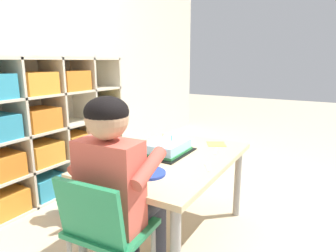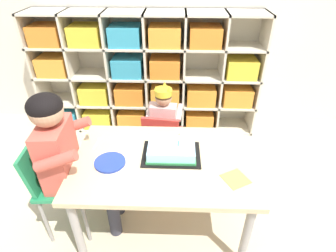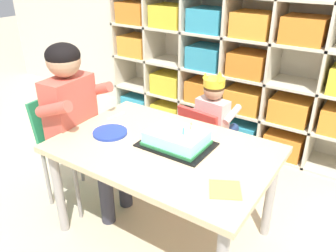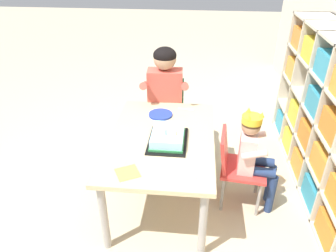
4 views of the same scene
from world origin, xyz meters
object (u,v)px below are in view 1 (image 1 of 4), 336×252
birthday_cake_on_tray (167,148)px  fork_by_napkin (207,166)px  fork_beside_plate_stack (104,175)px  activity_table (170,166)px  fork_near_cake_tray (216,151)px  paper_plate_stack (148,173)px  adult_helper_seated (118,178)px  classroom_chair_blue (104,174)px  fork_at_table_front_edge (174,138)px  child_with_crown (93,154)px  classroom_chair_adult_side (105,230)px

birthday_cake_on_tray → fork_by_napkin: size_ratio=2.84×
fork_by_napkin → fork_beside_plate_stack: same height
activity_table → fork_near_cake_tray: 0.34m
birthday_cake_on_tray → fork_beside_plate_stack: birthday_cake_on_tray is taller
paper_plate_stack → fork_near_cake_tray: paper_plate_stack is taller
birthday_cake_on_tray → fork_near_cake_tray: 0.34m
activity_table → birthday_cake_on_tray: 0.12m
adult_helper_seated → fork_by_napkin: (0.53, -0.24, -0.07)m
fork_by_napkin → classroom_chair_blue: bearing=-121.6°
paper_plate_stack → fork_at_table_front_edge: paper_plate_stack is taller
fork_by_napkin → fork_near_cake_tray: (0.30, 0.06, 0.00)m
activity_table → adult_helper_seated: 0.59m
child_with_crown → fork_near_cake_tray: size_ratio=5.81×
adult_helper_seated → birthday_cake_on_tray: bearing=-85.6°
activity_table → fork_at_table_front_edge: (0.42, 0.20, 0.07)m
child_with_crown → fork_beside_plate_stack: 0.66m
adult_helper_seated → fork_near_cake_tray: (0.83, -0.18, -0.07)m
birthday_cake_on_tray → fork_at_table_front_edge: 0.40m
child_with_crown → fork_by_napkin: bearing=94.9°
paper_plate_stack → fork_beside_plate_stack: bearing=122.0°
child_with_crown → fork_at_table_front_edge: bearing=140.5°
activity_table → child_with_crown: size_ratio=1.40×
activity_table → fork_near_cake_tray: bearing=-41.2°
birthday_cake_on_tray → fork_near_cake_tray: (0.20, -0.27, -0.03)m
activity_table → fork_at_table_front_edge: 0.47m
child_with_crown → fork_at_table_front_edge: size_ratio=6.15×
fork_beside_plate_stack → fork_at_table_front_edge: bearing=99.6°
adult_helper_seated → fork_beside_plate_stack: adult_helper_seated is taller
fork_near_cake_tray → birthday_cake_on_tray: bearing=111.0°
birthday_cake_on_tray → paper_plate_stack: 0.39m
classroom_chair_blue → child_with_crown: child_with_crown is taller
fork_at_table_front_edge → fork_by_napkin: bearing=-31.3°
classroom_chair_blue → fork_near_cake_tray: 0.85m
classroom_chair_adult_side → birthday_cake_on_tray: size_ratio=1.92×
classroom_chair_adult_side → fork_at_table_front_edge: bearing=-81.2°
activity_table → paper_plate_stack: bearing=-171.8°
fork_near_cake_tray → fork_by_napkin: bearing=175.2°
child_with_crown → paper_plate_stack: size_ratio=4.20×
fork_at_table_front_edge → classroom_chair_adult_side: bearing=-64.2°
adult_helper_seated → paper_plate_stack: 0.26m
child_with_crown → fork_by_napkin: child_with_crown is taller
classroom_chair_adult_side → paper_plate_stack: bearing=-93.5°
classroom_chair_adult_side → adult_helper_seated: (0.12, 0.01, 0.20)m
adult_helper_seated → fork_by_napkin: bearing=-118.0°
paper_plate_stack → fork_beside_plate_stack: paper_plate_stack is taller
activity_table → child_with_crown: bearing=91.9°
adult_helper_seated → birthday_cake_on_tray: 0.63m
classroom_chair_blue → fork_beside_plate_stack: 0.62m
classroom_chair_blue → fork_at_table_front_edge: (0.45, -0.35, 0.23)m
activity_table → classroom_chair_blue: bearing=93.5°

